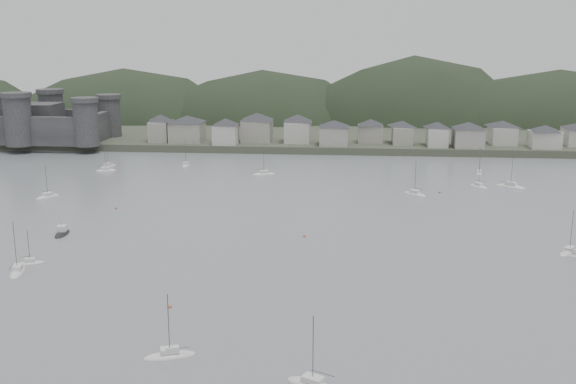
# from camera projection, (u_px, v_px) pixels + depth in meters

# --- Properties ---
(ground) EXTENTS (900.00, 900.00, 0.00)m
(ground) POSITION_uv_depth(u_px,v_px,m) (247.00, 328.00, 111.83)
(ground) COLOR slate
(ground) RESTS_ON ground
(far_shore_land) EXTENTS (900.00, 250.00, 3.00)m
(far_shore_land) POSITION_uv_depth(u_px,v_px,m) (322.00, 116.00, 397.86)
(far_shore_land) COLOR #383D2D
(far_shore_land) RESTS_ON ground
(forested_ridge) EXTENTS (851.55, 103.94, 102.57)m
(forested_ridge) POSITION_uv_depth(u_px,v_px,m) (328.00, 145.00, 375.44)
(forested_ridge) COLOR black
(forested_ridge) RESTS_ON ground
(castle) EXTENTS (66.00, 43.00, 20.00)m
(castle) POSITION_uv_depth(u_px,v_px,m) (36.00, 122.00, 294.50)
(castle) COLOR #2E2E30
(castle) RESTS_ON far_shore_land
(waterfront_town) EXTENTS (451.48, 28.46, 12.92)m
(waterfront_town) POSITION_uv_depth(u_px,v_px,m) (431.00, 131.00, 283.40)
(waterfront_town) COLOR gray
(waterfront_town) RESTS_ON far_shore_land
(sailboat_lead) EXTENTS (7.65, 4.48, 9.99)m
(sailboat_lead) POSITION_uv_depth(u_px,v_px,m) (106.00, 171.00, 243.13)
(sailboat_lead) COLOR silver
(sailboat_lead) RESTS_ON ground
(moored_fleet) EXTENTS (216.02, 168.88, 13.22)m
(moored_fleet) POSITION_uv_depth(u_px,v_px,m) (247.00, 217.00, 180.11)
(moored_fleet) COLOR silver
(moored_fleet) RESTS_ON ground
(motor_launch_far) EXTENTS (3.18, 7.62, 3.79)m
(motor_launch_far) POSITION_uv_depth(u_px,v_px,m) (62.00, 233.00, 164.93)
(motor_launch_far) COLOR black
(motor_launch_far) RESTS_ON ground
(mooring_buoys) EXTENTS (154.52, 146.85, 0.70)m
(mooring_buoys) POSITION_uv_depth(u_px,v_px,m) (259.00, 235.00, 163.96)
(mooring_buoys) COLOR #BB5B3E
(mooring_buoys) RESTS_ON ground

